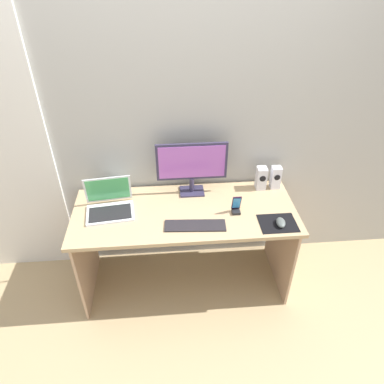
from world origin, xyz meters
The scene contains 12 objects.
ground_plane centered at (0.00, 0.00, 0.00)m, with size 8.00×8.00×0.00m, color tan.
wall_back centered at (0.00, 0.36, 1.25)m, with size 6.00×0.04×2.50m, color #AAABA7.
desk centered at (0.00, 0.00, 0.59)m, with size 1.57×0.64×0.74m.
monitor centered at (0.07, 0.22, 0.97)m, with size 0.51×0.14×0.41m.
speaker_right centered at (0.70, 0.23, 0.82)m, with size 0.07×0.07×0.18m.
speaker_near_monitor centered at (0.59, 0.23, 0.82)m, with size 0.07×0.08×0.18m.
laptop centered at (-0.52, 0.05, 0.78)m, with size 0.35×0.29×0.23m.
fishbowl centered at (-0.52, 0.23, 0.81)m, with size 0.15×0.15×0.15m, color silver.
keyboard_external centered at (0.06, -0.17, 0.74)m, with size 0.40×0.12×0.01m, color #242226.
mousepad centered at (0.61, -0.19, 0.74)m, with size 0.25×0.20×0.00m, color black.
mouse centered at (0.63, -0.21, 0.76)m, with size 0.06×0.10×0.04m, color #4F5756.
phone_in_dock centered at (0.35, -0.05, 0.78)m, with size 0.06×0.06×0.14m.
Camera 1 is at (-0.11, -1.94, 2.29)m, focal length 33.15 mm.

